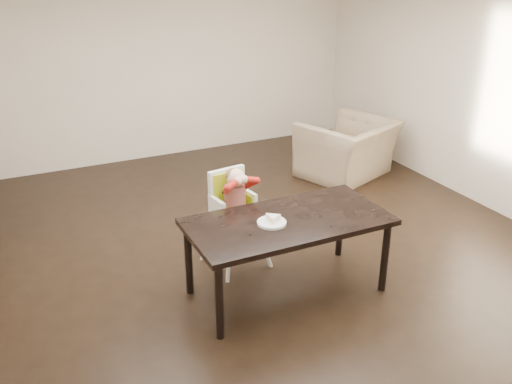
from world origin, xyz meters
TOP-DOWN VIEW (x-y plane):
  - ground at (0.00, 0.00)m, footprint 7.00×7.00m
  - room_walls at (0.00, 0.00)m, footprint 6.02×7.02m
  - dining_table at (-0.13, -0.63)m, footprint 1.80×0.90m
  - high_chair at (-0.35, 0.06)m, footprint 0.49×0.49m
  - plate at (-0.29, -0.64)m, footprint 0.27×0.27m
  - armchair at (2.02, 1.58)m, footprint 1.39×1.15m

SIDE VIEW (x-z plane):
  - ground at x=0.00m, z-range 0.00..0.00m
  - armchair at x=2.02m, z-range 0.00..1.04m
  - dining_table at x=-0.13m, z-range 0.30..1.05m
  - high_chair at x=-0.35m, z-range 0.21..1.25m
  - plate at x=-0.29m, z-range 0.74..0.81m
  - room_walls at x=0.00m, z-range 0.50..3.21m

